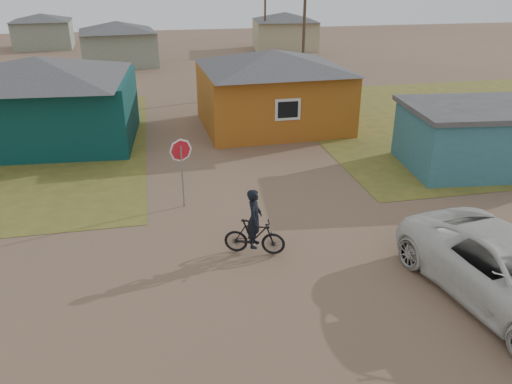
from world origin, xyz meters
TOP-DOWN VIEW (x-y plane):
  - ground at (0.00, 0.00)m, footprint 120.00×120.00m
  - grass_ne at (14.00, 13.00)m, footprint 20.00×18.00m
  - house_teal at (-8.50, 13.50)m, footprint 8.93×7.08m
  - house_yellow at (2.50, 14.00)m, footprint 7.72×6.76m
  - shed_turquoise at (9.50, 6.50)m, footprint 6.71×4.93m
  - house_pale_west at (-6.00, 34.00)m, footprint 7.04×6.15m
  - house_beige_east at (10.00, 40.00)m, footprint 6.95×6.05m
  - house_pale_north at (-14.00, 46.00)m, footprint 6.28×5.81m
  - utility_pole_near at (6.50, 22.00)m, footprint 1.40×0.20m
  - utility_pole_far at (7.50, 38.00)m, footprint 1.40×0.20m
  - stop_sign at (-2.74, 5.17)m, footprint 0.80×0.07m
  - cyclist at (-0.97, 1.62)m, footprint 1.84×1.07m
  - vehicle at (4.63, -1.97)m, footprint 3.68×6.45m

SIDE VIEW (x-z plane):
  - ground at x=0.00m, z-range 0.00..0.00m
  - grass_ne at x=14.00m, z-range 0.00..0.01m
  - cyclist at x=-0.97m, z-range -0.27..1.73m
  - vehicle at x=4.63m, z-range 0.00..1.70m
  - shed_turquoise at x=9.50m, z-range 0.01..2.61m
  - house_pale_north at x=-14.00m, z-range 0.05..3.45m
  - stop_sign at x=-2.74m, z-range 0.58..3.03m
  - house_pale_west at x=-6.00m, z-range 0.06..3.66m
  - house_beige_east at x=10.00m, z-range 0.06..3.66m
  - house_yellow at x=2.50m, z-range 0.05..3.95m
  - house_teal at x=-8.50m, z-range 0.05..4.05m
  - utility_pole_near at x=6.50m, z-range 0.14..8.14m
  - utility_pole_far at x=7.50m, z-range 0.14..8.14m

